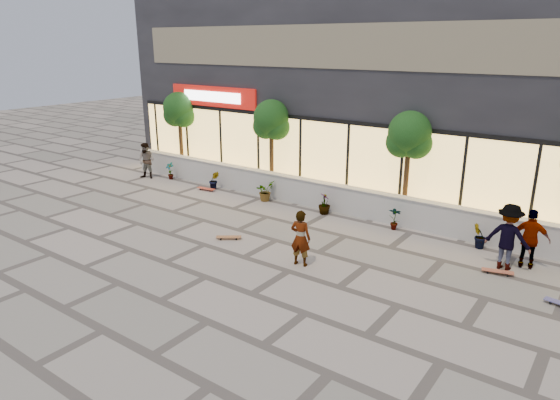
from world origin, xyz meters
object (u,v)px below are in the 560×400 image
Objects in this scene: tree_midwest at (271,122)px; skateboard_center at (229,237)px; tree_west at (179,112)px; tree_mideast at (409,138)px; skater_left at (147,161)px; skateboard_right_near at (498,271)px; skater_right_near at (530,239)px; skater_right_far at (508,237)px; skater_center at (301,238)px; skateboard_left at (206,189)px.

tree_midwest reaches higher than skateboard_center.
tree_midwest is at bearing 0.00° from tree_west.
skater_left is (-12.00, -1.76, -2.14)m from tree_mideast.
tree_midwest is 6.00m from tree_mideast.
skater_right_near is at bearing 44.24° from skateboard_right_near.
skateboard_center is (-7.81, -2.96, -0.88)m from skater_right_far.
skater_right_near is (4.50, -1.87, -2.11)m from tree_mideast.
tree_mideast is 5.97m from skater_center.
skater_right_far is at bearing 68.83° from skateboard_right_near.
skater_left is 0.97× the size of skater_right_near.
tree_midwest is 10.73m from skateboard_right_near.
tree_west reaches higher than skater_right_near.
skater_left reaches higher than skater_center.
skater_right_near is (10.50, -1.87, -2.11)m from tree_midwest.
skater_right_near reaches higher than skater_left.
tree_mideast reaches higher than skater_right_far.
skater_right_near is 9.01m from skateboard_center.
tree_west reaches higher than skater_right_far.
skateboard_center is at bearing -67.44° from tree_midwest.
tree_mideast is at bearing 4.00° from skateboard_left.
skater_left is (-11.16, 3.75, 0.01)m from skater_center.
skateboard_right_near is at bearing -12.49° from skateboard_left.
tree_west reaches higher than skateboard_left.
tree_midwest is 10.46m from skater_right_far.
tree_west is at bearing 154.79° from skateboard_right_near.
tree_mideast is at bearing 129.71° from skateboard_right_near.
skater_center reaches higher than skateboard_center.
tree_midwest is 6.61m from skater_left.
skater_right_near is 2.24× the size of skateboard_center.
skater_center is 6.46m from skater_right_near.
skater_left is at bearing 175.11° from skateboard_left.
skateboard_left is at bearing -168.97° from tree_mideast.
skateboard_left is 1.02× the size of skateboard_right_near.
skater_right_far reaches higher than skateboard_left.
tree_west reaches higher than skater_center.
skateboard_center is at bearing -34.42° from tree_west.
tree_midwest is 2.04× the size of skater_right_far.
skateboard_left is at bearing -8.53° from skater_right_near.
skater_right_near reaches higher than skater_center.
tree_mideast is at bearing -25.78° from skater_right_far.
skater_right_near is (16.00, -1.87, -2.11)m from tree_west.
tree_midwest reaches higher than skateboard_right_near.
skater_right_near is 0.91× the size of skater_right_far.
skater_center is 1.90× the size of skateboard_left.
tree_mideast is 4.54× the size of skateboard_right_near.
tree_mideast is 5.03× the size of skateboard_center.
tree_midwest is at bearing 149.35° from skateboard_right_near.
skater_left is 2.17× the size of skateboard_center.
tree_west is at bearing -36.51° from skater_center.
skater_right_near is 1.34m from skateboard_right_near.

